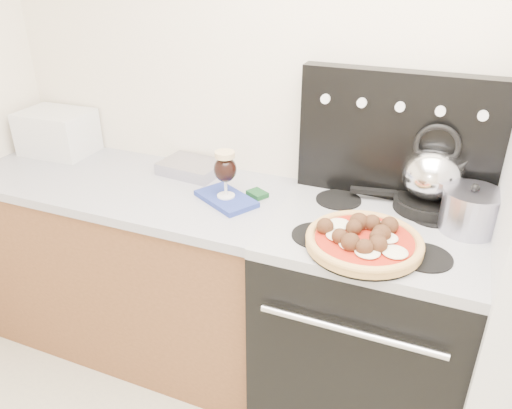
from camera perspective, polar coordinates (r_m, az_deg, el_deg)
The scene contains 15 objects.
room_shell at distance 0.96m, azimuth 1.59°, elevation -8.59°, with size 3.52×3.01×2.52m.
base_cabinet at distance 2.51m, azimuth -13.33°, elevation -7.09°, with size 1.45×0.60×0.86m, color brown.
countertop at distance 2.29m, azimuth -14.52°, elevation 2.26°, with size 1.48×0.63×0.04m, color #AAAAB6.
stove_body at distance 2.13m, azimuth 12.22°, elevation -13.73°, with size 0.76×0.65×0.88m, color black.
cooktop at distance 1.86m, azimuth 13.59°, elevation -2.96°, with size 0.76×0.65×0.04m, color #ADADB2.
backguard at distance 2.00m, azimuth 15.85°, elevation 7.46°, with size 0.76×0.08×0.50m, color black.
toaster_oven at distance 2.67m, azimuth -21.74°, elevation 7.69°, with size 0.33×0.25×0.21m, color silver.
foil_sheet at distance 2.29m, azimuth -7.39°, elevation 4.22°, with size 0.27×0.20×0.05m, color silver.
oven_mitt at distance 2.02m, azimuth -3.44°, elevation 0.66°, with size 0.26×0.15×0.02m, color navy.
beer_glass at distance 1.98m, azimuth -3.52°, elevation 3.49°, with size 0.09×0.09×0.20m, color black, non-canonical shape.
pizza_pan at distance 1.71m, azimuth 12.16°, elevation -4.81°, with size 0.37×0.37×0.01m, color black.
pizza at distance 1.69m, azimuth 12.27°, elevation -3.84°, with size 0.39×0.39×0.06m, color tan, non-canonical shape.
skillet at distance 2.02m, azimuth 18.94°, elevation 0.08°, with size 0.25×0.25×0.04m, color black.
tea_kettle at distance 1.96m, azimuth 19.57°, elevation 3.86°, with size 0.22×0.22×0.25m, color white, non-canonical shape.
stock_pot at distance 1.90m, azimuth 23.25°, elevation -0.79°, with size 0.20×0.20×0.14m, color #A9A7BB.
Camera 1 is at (0.27, -0.44, 1.81)m, focal length 35.00 mm.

